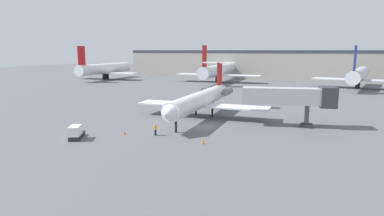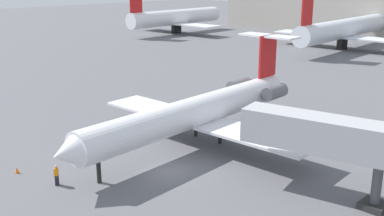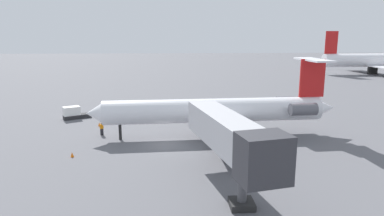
{
  "view_description": "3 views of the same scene",
  "coord_description": "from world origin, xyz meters",
  "px_view_note": "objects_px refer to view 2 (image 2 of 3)",
  "views": [
    {
      "loc": [
        18.53,
        -48.97,
        12.05
      ],
      "look_at": [
        -3.81,
        4.34,
        2.03
      ],
      "focal_mm": 31.23,
      "sensor_mm": 36.0,
      "label": 1
    },
    {
      "loc": [
        26.76,
        -24.21,
        16.1
      ],
      "look_at": [
        -2.58,
        5.39,
        3.94
      ],
      "focal_mm": 42.92,
      "sensor_mm": 36.0,
      "label": 2
    },
    {
      "loc": [
        38.4,
        0.73,
        12.55
      ],
      "look_at": [
        -4.93,
        3.42,
        3.24
      ],
      "focal_mm": 32.15,
      "sensor_mm": 36.0,
      "label": 3
    }
  ],
  "objects_px": {
    "regional_jet": "(200,110)",
    "ground_crew_marshaller": "(57,175)",
    "traffic_cone_mid": "(17,170)",
    "jet_bridge": "(352,141)",
    "parked_airliner_west_mid": "(343,29)",
    "parked_airliner_west_end": "(176,18)"
  },
  "relations": [
    {
      "from": "regional_jet",
      "to": "ground_crew_marshaller",
      "type": "bearing_deg",
      "value": -95.48
    },
    {
      "from": "traffic_cone_mid",
      "to": "jet_bridge",
      "type": "bearing_deg",
      "value": 33.75
    },
    {
      "from": "ground_crew_marshaller",
      "to": "traffic_cone_mid",
      "type": "xyz_separation_m",
      "value": [
        -4.47,
        -1.22,
        -0.58
      ]
    },
    {
      "from": "parked_airliner_west_mid",
      "to": "traffic_cone_mid",
      "type": "bearing_deg",
      "value": -81.12
    },
    {
      "from": "jet_bridge",
      "to": "ground_crew_marshaller",
      "type": "height_order",
      "value": "jet_bridge"
    },
    {
      "from": "jet_bridge",
      "to": "ground_crew_marshaller",
      "type": "xyz_separation_m",
      "value": [
        -17.63,
        -13.55,
        -3.92
      ]
    },
    {
      "from": "traffic_cone_mid",
      "to": "parked_airliner_west_end",
      "type": "height_order",
      "value": "parked_airliner_west_end"
    },
    {
      "from": "jet_bridge",
      "to": "parked_airliner_west_mid",
      "type": "bearing_deg",
      "value": 117.61
    },
    {
      "from": "traffic_cone_mid",
      "to": "regional_jet",
      "type": "bearing_deg",
      "value": 69.89
    },
    {
      "from": "traffic_cone_mid",
      "to": "parked_airliner_west_end",
      "type": "xyz_separation_m",
      "value": [
        -60.03,
        75.03,
        4.13
      ]
    },
    {
      "from": "regional_jet",
      "to": "ground_crew_marshaller",
      "type": "distance_m",
      "value": 15.16
    },
    {
      "from": "traffic_cone_mid",
      "to": "parked_airliner_west_end",
      "type": "bearing_deg",
      "value": 128.66
    },
    {
      "from": "regional_jet",
      "to": "ground_crew_marshaller",
      "type": "height_order",
      "value": "regional_jet"
    },
    {
      "from": "ground_crew_marshaller",
      "to": "parked_airliner_west_end",
      "type": "xyz_separation_m",
      "value": [
        -64.5,
        73.81,
        3.55
      ]
    },
    {
      "from": "traffic_cone_mid",
      "to": "parked_airliner_west_mid",
      "type": "bearing_deg",
      "value": 98.88
    },
    {
      "from": "regional_jet",
      "to": "traffic_cone_mid",
      "type": "relative_size",
      "value": 56.64
    },
    {
      "from": "jet_bridge",
      "to": "parked_airliner_west_end",
      "type": "relative_size",
      "value": 0.43
    },
    {
      "from": "traffic_cone_mid",
      "to": "ground_crew_marshaller",
      "type": "bearing_deg",
      "value": 15.25
    },
    {
      "from": "jet_bridge",
      "to": "ground_crew_marshaller",
      "type": "bearing_deg",
      "value": -142.46
    },
    {
      "from": "parked_airliner_west_end",
      "to": "ground_crew_marshaller",
      "type": "bearing_deg",
      "value": -48.85
    },
    {
      "from": "jet_bridge",
      "to": "traffic_cone_mid",
      "type": "xyz_separation_m",
      "value": [
        -22.1,
        -14.77,
        -4.5
      ]
    },
    {
      "from": "parked_airliner_west_mid",
      "to": "jet_bridge",
      "type": "bearing_deg",
      "value": -62.39
    }
  ]
}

